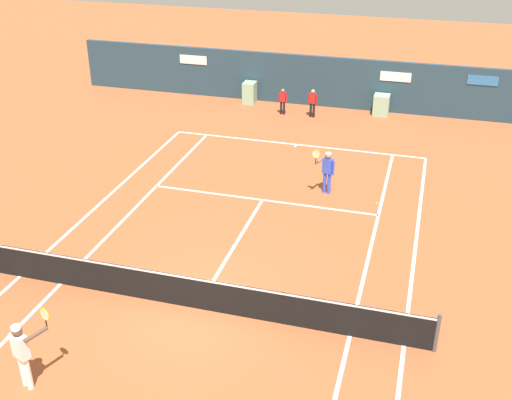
{
  "coord_description": "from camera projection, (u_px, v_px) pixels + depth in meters",
  "views": [
    {
      "loc": [
        5.13,
        -12.22,
        9.96
      ],
      "look_at": [
        0.21,
        4.85,
        0.8
      ],
      "focal_mm": 43.88,
      "sensor_mm": 36.0,
      "label": 1
    }
  ],
  "objects": [
    {
      "name": "ball_kid_left_post",
      "position": [
        313.0,
        101.0,
        28.92
      ],
      "size": [
        0.44,
        0.21,
        1.33
      ],
      "rotation": [
        0.0,
        0.0,
        2.98
      ],
      "color": "black",
      "rests_on": "ground_plane"
    },
    {
      "name": "sponsor_back_wall",
      "position": [
        321.0,
        82.0,
        30.22
      ],
      "size": [
        25.0,
        1.02,
        2.43
      ],
      "color": "#233D4C",
      "rests_on": "ground_plane"
    },
    {
      "name": "tennis_net",
      "position": [
        196.0,
        292.0,
        16.03
      ],
      "size": [
        12.1,
        0.1,
        1.07
      ],
      "color": "#4C4C51",
      "rests_on": "ground_plane"
    },
    {
      "name": "player_near_side",
      "position": [
        22.0,
        350.0,
        13.33
      ],
      "size": [
        0.82,
        0.67,
        1.88
      ],
      "rotation": [
        0.0,
        0.0,
        -0.36
      ],
      "color": "white",
      "rests_on": "ground_plane"
    },
    {
      "name": "tennis_ball_mid_court",
      "position": [
        376.0,
        203.0,
        21.43
      ],
      "size": [
        0.07,
        0.07,
        0.07
      ],
      "primitive_type": "sphere",
      "color": "#CCE033",
      "rests_on": "ground_plane"
    },
    {
      "name": "player_on_baseline",
      "position": [
        327.0,
        169.0,
        21.79
      ],
      "size": [
        0.75,
        0.64,
        1.78
      ],
      "rotation": [
        0.0,
        0.0,
        2.86
      ],
      "color": "blue",
      "rests_on": "ground_plane"
    },
    {
      "name": "ball_kid_right_post",
      "position": [
        283.0,
        100.0,
        29.3
      ],
      "size": [
        0.41,
        0.17,
        1.24
      ],
      "rotation": [
        0.0,
        0.0,
        3.14
      ],
      "color": "black",
      "rests_on": "ground_plane"
    },
    {
      "name": "ground_plane",
      "position": [
        204.0,
        295.0,
        16.75
      ],
      "size": [
        80.0,
        80.0,
        0.01
      ],
      "color": "#A8512D"
    }
  ]
}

